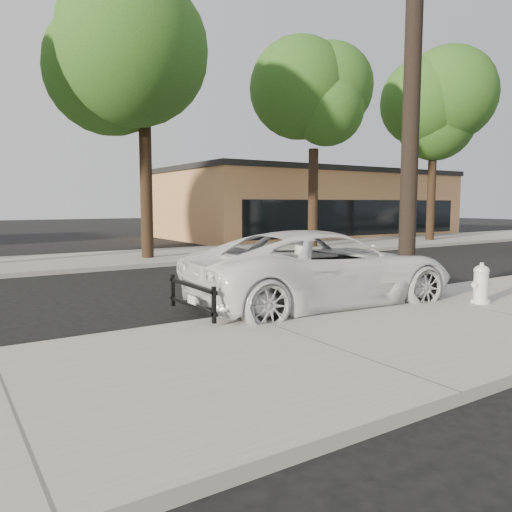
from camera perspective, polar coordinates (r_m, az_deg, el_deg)
name	(u,v)px	position (r m, az deg, el deg)	size (l,w,h in m)	color
ground	(191,303)	(10.79, -7.44, -5.33)	(120.00, 120.00, 0.00)	black
near_sidewalk	(323,348)	(7.24, 7.66, -10.40)	(90.00, 4.40, 0.15)	gray
far_sidewalk	(87,261)	(18.73, -18.75, -0.53)	(90.00, 5.00, 0.15)	gray
curb_near	(242,318)	(8.97, -1.60, -7.13)	(90.00, 0.12, 0.16)	#9E9B93
building_main	(307,205)	(32.79, 5.83, 5.82)	(18.00, 10.00, 4.00)	#C47D51
utility_pole	(412,72)	(10.95, 17.45, 19.40)	(1.40, 0.34, 9.00)	black
tree_c	(151,66)	(19.09, -11.92, 20.46)	(4.96, 4.80, 9.55)	black
tree_d	(320,107)	(23.28, 7.28, 16.52)	(4.50, 4.35, 8.75)	black
tree_e	(439,116)	(28.95, 20.20, 14.79)	(4.80, 4.65, 9.25)	black
police_cruiser	(322,268)	(10.31, 7.59, -1.42)	(2.61, 5.67, 1.58)	white
fire_hydrant	(481,285)	(10.82, 24.31, -3.02)	(0.40, 0.37, 0.75)	silver
traffic_cone	(382,284)	(10.15, 14.24, -3.14)	(0.47, 0.47, 0.79)	orange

